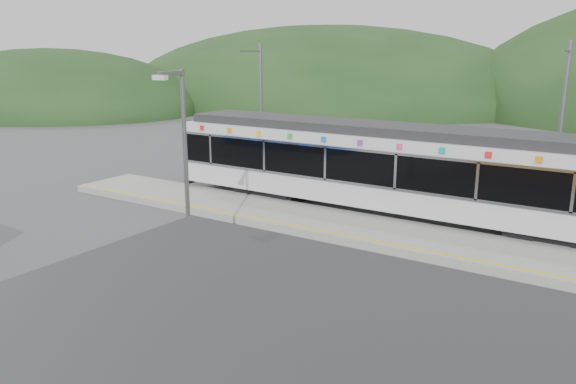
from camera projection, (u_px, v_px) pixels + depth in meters
The scene contains 8 objects.
ground at pixel (283, 252), 18.92m from camera, with size 120.00×120.00×0.00m, color #4C4C4F.
hills at pixel (509, 242), 19.97m from camera, with size 146.00×149.00×26.00m.
platform at pixel (330, 224), 21.57m from camera, with size 26.00×3.20×0.30m, color #9E9E99.
yellow_line at pixel (313, 229), 20.47m from camera, with size 26.00×0.10×0.01m, color yellow.
train at pixel (398, 168), 22.46m from camera, with size 20.44×3.01×3.74m.
catenary_mast_west at pixel (260, 111), 28.69m from camera, with size 0.18×1.80×7.00m.
catenary_mast_east at pixel (560, 131), 21.33m from camera, with size 0.18×1.80×7.00m.
lamp_post at pixel (183, 165), 14.87m from camera, with size 0.37×1.10×6.16m.
Camera 1 is at (9.81, -14.91, 6.58)m, focal length 35.00 mm.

